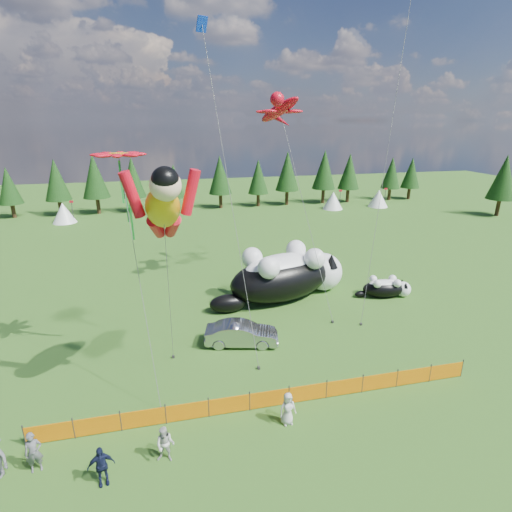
{
  "coord_description": "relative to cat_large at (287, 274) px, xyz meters",
  "views": [
    {
      "loc": [
        -4.36,
        -18.75,
        13.48
      ],
      "look_at": [
        0.95,
        4.0,
        5.54
      ],
      "focal_mm": 28.0,
      "sensor_mm": 36.0,
      "label": 1
    }
  ],
  "objects": [
    {
      "name": "superhero_kite",
      "position": [
        -9.11,
        -10.07,
        7.8
      ],
      "size": [
        4.67,
        5.99,
        12.35
      ],
      "color": "orange",
      "rests_on": "ground"
    },
    {
      "name": "car",
      "position": [
        -4.89,
        -6.12,
        -1.26
      ],
      "size": [
        4.82,
        2.62,
        1.51
      ],
      "primitive_type": "imported",
      "rotation": [
        0.0,
        0.0,
        1.34
      ],
      "color": "#A5A6AA",
      "rests_on": "ground"
    },
    {
      "name": "cat_small",
      "position": [
        7.85,
        -1.62,
        -1.23
      ],
      "size": [
        4.57,
        2.15,
        1.66
      ],
      "rotation": [
        0.0,
        0.0,
        -0.17
      ],
      "color": "black",
      "rests_on": "ground"
    },
    {
      "name": "spectator_a",
      "position": [
        -14.87,
        -13.69,
        -1.11
      ],
      "size": [
        0.74,
        0.57,
        1.81
      ],
      "primitive_type": "imported",
      "rotation": [
        0.0,
        0.0,
        0.22
      ],
      "color": "#57585C",
      "rests_on": "ground"
    },
    {
      "name": "diamond_kite_a",
      "position": [
        -6.29,
        -3.97,
        15.53
      ],
      "size": [
        2.56,
        5.58,
        19.46
      ],
      "color": "#0D32C4",
      "rests_on": "ground"
    },
    {
      "name": "spectator_c",
      "position": [
        -12.16,
        -14.97,
        -1.15
      ],
      "size": [
        1.09,
        0.68,
        1.73
      ],
      "primitive_type": "imported",
      "rotation": [
        0.0,
        0.0,
        0.17
      ],
      "color": "#131834",
      "rests_on": "ground"
    },
    {
      "name": "gecko_kite",
      "position": [
        0.03,
        3.21,
        12.24
      ],
      "size": [
        5.43,
        11.75,
        16.54
      ],
      "color": "red",
      "rests_on": "ground"
    },
    {
      "name": "festival_tents",
      "position": [
        6.3,
        30.8,
        -0.61
      ],
      "size": [
        50.0,
        3.2,
        2.8
      ],
      "primitive_type": null,
      "color": "white",
      "rests_on": "ground"
    },
    {
      "name": "safety_fence",
      "position": [
        -4.7,
        -12.2,
        -1.51
      ],
      "size": [
        22.06,
        0.06,
        1.1
      ],
      "color": "#262626",
      "rests_on": "ground"
    },
    {
      "name": "spectator_e",
      "position": [
        -4.16,
        -13.46,
        -1.19
      ],
      "size": [
        0.85,
        0.6,
        1.64
      ],
      "primitive_type": "imported",
      "rotation": [
        0.0,
        0.0,
        0.11
      ],
      "color": "beige",
      "rests_on": "ground"
    },
    {
      "name": "ground",
      "position": [
        -4.7,
        -9.2,
        -2.01
      ],
      "size": [
        160.0,
        160.0,
        0.0
      ],
      "primitive_type": "plane",
      "color": "#153A0A",
      "rests_on": "ground"
    },
    {
      "name": "tree_line",
      "position": [
        -4.7,
        35.8,
        1.99
      ],
      "size": [
        90.0,
        4.0,
        8.0
      ],
      "primitive_type": null,
      "color": "black",
      "rests_on": "ground"
    },
    {
      "name": "spectator_b",
      "position": [
        -9.74,
        -14.38,
        -1.19
      ],
      "size": [
        0.9,
        0.68,
        1.64
      ],
      "primitive_type": "imported",
      "rotation": [
        0.0,
        0.0,
        -0.29
      ],
      "color": "beige",
      "rests_on": "ground"
    },
    {
      "name": "diamond_kite_b",
      "position": [
        7.65,
        -0.89,
        18.0
      ],
      "size": [
        4.61,
        5.61,
        22.72
      ],
      "color": "#0B7B8C",
      "rests_on": "ground"
    },
    {
      "name": "flower_kite",
      "position": [
        -11.08,
        -6.59,
        9.71
      ],
      "size": [
        2.88,
        6.16,
        12.68
      ],
      "color": "red",
      "rests_on": "ground"
    },
    {
      "name": "cat_large",
      "position": [
        0.0,
        0.0,
        0.0
      ],
      "size": [
        11.51,
        6.35,
        4.24
      ],
      "rotation": [
        0.0,
        0.0,
        0.28
      ],
      "color": "black",
      "rests_on": "ground"
    }
  ]
}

